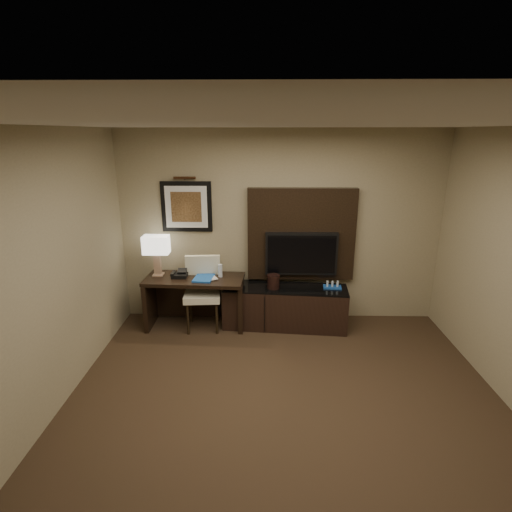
{
  "coord_description": "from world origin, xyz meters",
  "views": [
    {
      "loc": [
        -0.22,
        -2.99,
        2.64
      ],
      "look_at": [
        -0.32,
        1.8,
        1.15
      ],
      "focal_mm": 28.0,
      "sensor_mm": 36.0,
      "label": 1
    }
  ],
  "objects_px": {
    "tv": "(301,254)",
    "water_bottle": "(220,271)",
    "desk": "(196,302)",
    "minibar_tray": "(332,285)",
    "credenza": "(285,307)",
    "desk_chair": "(203,294)",
    "ice_bucket": "(273,281)",
    "desk_phone": "(180,274)",
    "table_lamp": "(157,256)"
  },
  "relations": [
    {
      "from": "tv",
      "to": "water_bottle",
      "type": "height_order",
      "value": "tv"
    },
    {
      "from": "desk",
      "to": "minibar_tray",
      "type": "height_order",
      "value": "desk"
    },
    {
      "from": "credenza",
      "to": "desk_chair",
      "type": "bearing_deg",
      "value": -171.86
    },
    {
      "from": "ice_bucket",
      "to": "minibar_tray",
      "type": "height_order",
      "value": "ice_bucket"
    },
    {
      "from": "desk",
      "to": "credenza",
      "type": "height_order",
      "value": "desk"
    },
    {
      "from": "desk",
      "to": "tv",
      "type": "bearing_deg",
      "value": 10.55
    },
    {
      "from": "ice_bucket",
      "to": "minibar_tray",
      "type": "xyz_separation_m",
      "value": [
        0.81,
        0.03,
        -0.05
      ]
    },
    {
      "from": "credenza",
      "to": "tv",
      "type": "xyz_separation_m",
      "value": [
        0.22,
        0.19,
        0.73
      ]
    },
    {
      "from": "desk_phone",
      "to": "ice_bucket",
      "type": "bearing_deg",
      "value": -1.16
    },
    {
      "from": "credenza",
      "to": "ice_bucket",
      "type": "relative_size",
      "value": 8.91
    },
    {
      "from": "credenza",
      "to": "minibar_tray",
      "type": "relative_size",
      "value": 6.93
    },
    {
      "from": "table_lamp",
      "to": "water_bottle",
      "type": "height_order",
      "value": "table_lamp"
    },
    {
      "from": "desk",
      "to": "desk_phone",
      "type": "bearing_deg",
      "value": 177.97
    },
    {
      "from": "desk_chair",
      "to": "ice_bucket",
      "type": "xyz_separation_m",
      "value": [
        0.97,
        0.04,
        0.18
      ]
    },
    {
      "from": "desk",
      "to": "tv",
      "type": "xyz_separation_m",
      "value": [
        1.48,
        0.19,
        0.66
      ]
    },
    {
      "from": "credenza",
      "to": "ice_bucket",
      "type": "distance_m",
      "value": 0.42
    },
    {
      "from": "table_lamp",
      "to": "ice_bucket",
      "type": "bearing_deg",
      "value": -3.9
    },
    {
      "from": "table_lamp",
      "to": "water_bottle",
      "type": "bearing_deg",
      "value": -2.85
    },
    {
      "from": "desk_phone",
      "to": "minibar_tray",
      "type": "distance_m",
      "value": 2.11
    },
    {
      "from": "tv",
      "to": "desk_chair",
      "type": "bearing_deg",
      "value": -169.41
    },
    {
      "from": "desk_phone",
      "to": "minibar_tray",
      "type": "xyz_separation_m",
      "value": [
        2.11,
        -0.02,
        -0.14
      ]
    },
    {
      "from": "desk",
      "to": "water_bottle",
      "type": "bearing_deg",
      "value": 9.95
    },
    {
      "from": "minibar_tray",
      "to": "credenza",
      "type": "bearing_deg",
      "value": -179.86
    },
    {
      "from": "desk_chair",
      "to": "ice_bucket",
      "type": "relative_size",
      "value": 5.29
    },
    {
      "from": "credenza",
      "to": "minibar_tray",
      "type": "distance_m",
      "value": 0.73
    },
    {
      "from": "desk",
      "to": "tv",
      "type": "relative_size",
      "value": 1.35
    },
    {
      "from": "desk",
      "to": "table_lamp",
      "type": "distance_m",
      "value": 0.83
    },
    {
      "from": "desk_chair",
      "to": "desk_phone",
      "type": "distance_m",
      "value": 0.43
    },
    {
      "from": "tv",
      "to": "minibar_tray",
      "type": "bearing_deg",
      "value": -23.94
    },
    {
      "from": "tv",
      "to": "water_bottle",
      "type": "relative_size",
      "value": 5.56
    },
    {
      "from": "tv",
      "to": "ice_bucket",
      "type": "xyz_separation_m",
      "value": [
        -0.39,
        -0.21,
        -0.34
      ]
    },
    {
      "from": "water_bottle",
      "to": "desk_chair",
      "type": "bearing_deg",
      "value": -156.03
    },
    {
      "from": "tv",
      "to": "credenza",
      "type": "bearing_deg",
      "value": -139.72
    },
    {
      "from": "desk_chair",
      "to": "minibar_tray",
      "type": "distance_m",
      "value": 1.79
    },
    {
      "from": "ice_bucket",
      "to": "desk_phone",
      "type": "bearing_deg",
      "value": 178.1
    },
    {
      "from": "desk_chair",
      "to": "desk_phone",
      "type": "height_order",
      "value": "desk_chair"
    },
    {
      "from": "credenza",
      "to": "ice_bucket",
      "type": "bearing_deg",
      "value": -166.81
    },
    {
      "from": "water_bottle",
      "to": "desk_phone",
      "type": "bearing_deg",
      "value": -177.65
    },
    {
      "from": "minibar_tray",
      "to": "tv",
      "type": "bearing_deg",
      "value": 156.06
    },
    {
      "from": "table_lamp",
      "to": "ice_bucket",
      "type": "distance_m",
      "value": 1.65
    },
    {
      "from": "ice_bucket",
      "to": "desk",
      "type": "bearing_deg",
      "value": 178.73
    },
    {
      "from": "desk",
      "to": "credenza",
      "type": "bearing_deg",
      "value": 3.24
    },
    {
      "from": "desk",
      "to": "water_bottle",
      "type": "relative_size",
      "value": 7.5
    },
    {
      "from": "desk_chair",
      "to": "water_bottle",
      "type": "distance_m",
      "value": 0.4
    },
    {
      "from": "desk",
      "to": "desk_phone",
      "type": "distance_m",
      "value": 0.46
    },
    {
      "from": "desk",
      "to": "credenza",
      "type": "relative_size",
      "value": 0.79
    },
    {
      "from": "desk_chair",
      "to": "tv",
      "type": "bearing_deg",
      "value": 6.34
    },
    {
      "from": "tv",
      "to": "desk_phone",
      "type": "relative_size",
      "value": 4.85
    },
    {
      "from": "water_bottle",
      "to": "minibar_tray",
      "type": "xyz_separation_m",
      "value": [
        1.55,
        -0.04,
        -0.18
      ]
    },
    {
      "from": "credenza",
      "to": "desk_phone",
      "type": "xyz_separation_m",
      "value": [
        -1.46,
        0.02,
        0.48
      ]
    }
  ]
}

